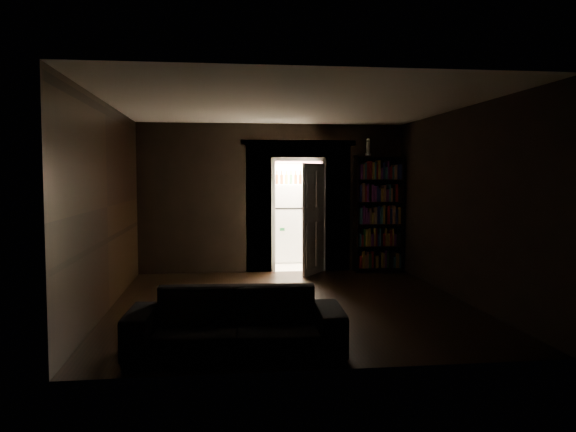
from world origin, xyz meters
The scene contains 9 objects.
ground centered at (0.00, 0.00, 0.00)m, with size 5.50×5.50×0.00m, color black.
room_walls centered at (-0.01, 1.07, 1.68)m, with size 5.02×5.61×2.84m.
kitchen_alcove centered at (0.50, 3.87, 1.21)m, with size 2.20×1.80×2.60m.
sofa centered at (-0.84, -2.10, 0.42)m, with size 2.20×0.95×0.85m, color black.
bookshelf centered at (2.00, 2.55, 1.10)m, with size 0.90×0.32×2.20m, color black.
refrigerator centered at (0.45, 4.04, 0.82)m, with size 0.74×0.68×1.65m, color white.
door centered at (0.73, 2.38, 1.02)m, with size 0.85×0.05×2.05m, color white.
figurine centered at (1.78, 2.47, 2.36)m, with size 0.11×0.11×0.32m, color white.
bottles centered at (0.47, 4.02, 1.79)m, with size 0.71×0.09×0.29m, color black.
Camera 1 is at (-1.00, -7.80, 1.80)m, focal length 35.00 mm.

